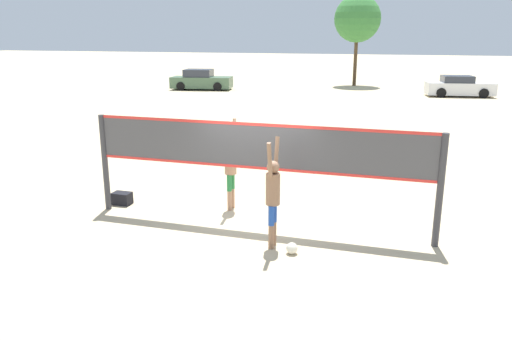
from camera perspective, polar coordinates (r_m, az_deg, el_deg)
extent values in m
plane|color=#C6B28C|center=(11.14, 0.00, -6.29)|extent=(200.00, 200.00, 0.00)
cylinder|color=#38383D|center=(12.37, -16.87, 0.83)|extent=(0.14, 0.14, 2.30)
cylinder|color=#38383D|center=(10.36, 20.29, -2.22)|extent=(0.14, 0.14, 2.30)
cube|color=#47474C|center=(10.61, 0.00, 2.79)|extent=(7.37, 0.02, 1.00)
cube|color=red|center=(10.52, 0.00, 5.29)|extent=(7.37, 0.03, 0.06)
cube|color=red|center=(10.72, 0.00, 0.33)|extent=(7.37, 0.03, 0.06)
cylinder|color=#8C664C|center=(9.92, 1.74, -7.58)|extent=(0.11, 0.11, 0.49)
cylinder|color=#1E47A5|center=(9.75, 1.76, -5.17)|extent=(0.12, 0.12, 0.40)
cylinder|color=#8C664C|center=(10.10, 2.04, -7.16)|extent=(0.11, 0.11, 0.49)
cylinder|color=#1E47A5|center=(9.93, 2.06, -4.78)|extent=(0.12, 0.12, 0.40)
cylinder|color=#8C664C|center=(9.68, 1.94, -2.11)|extent=(0.28, 0.28, 0.63)
sphere|color=#8C664C|center=(9.55, 1.96, 0.40)|extent=(0.24, 0.24, 0.24)
cylinder|color=#8C664C|center=(9.28, 1.58, 1.18)|extent=(0.08, 0.22, 0.71)
cylinder|color=#8C664C|center=(9.74, 2.35, 1.84)|extent=(0.08, 0.22, 0.71)
cylinder|color=tan|center=(12.19, -2.71, -3.16)|extent=(0.11, 0.11, 0.49)
cylinder|color=#267F3F|center=(12.06, -2.74, -1.16)|extent=(0.12, 0.12, 0.40)
cylinder|color=tan|center=(12.01, -3.03, -3.45)|extent=(0.11, 0.11, 0.49)
cylinder|color=#267F3F|center=(11.88, -3.06, -1.42)|extent=(0.12, 0.12, 0.40)
cylinder|color=tan|center=(11.83, -2.93, 1.09)|extent=(0.28, 0.28, 0.63)
sphere|color=tan|center=(11.73, -2.96, 3.15)|extent=(0.24, 0.24, 0.24)
cylinder|color=tan|center=(11.92, -2.58, 4.28)|extent=(0.08, 0.22, 0.70)
cylinder|color=tan|center=(11.47, -3.39, 3.84)|extent=(0.08, 0.22, 0.70)
sphere|color=silver|center=(9.76, 4.12, -8.86)|extent=(0.22, 0.22, 0.22)
cube|color=black|center=(12.88, -15.06, -3.10)|extent=(0.46, 0.31, 0.30)
cube|color=silver|center=(37.10, 22.25, 8.67)|extent=(4.58, 2.37, 0.82)
cube|color=#2D333D|center=(36.99, 22.01, 9.67)|extent=(2.18, 1.87, 0.45)
cylinder|color=black|center=(38.25, 23.91, 8.34)|extent=(0.67, 0.32, 0.64)
cylinder|color=black|center=(36.68, 24.57, 8.02)|extent=(0.67, 0.32, 0.64)
cylinder|color=black|center=(37.62, 19.91, 8.63)|extent=(0.67, 0.32, 0.64)
cylinder|color=black|center=(36.02, 20.40, 8.33)|extent=(0.67, 0.32, 0.64)
cube|color=#4C6B4C|center=(39.01, -6.22, 9.99)|extent=(4.82, 2.63, 0.84)
cube|color=#2D333D|center=(39.01, -6.59, 11.01)|extent=(2.32, 2.05, 0.56)
cylinder|color=black|center=(39.60, -3.89, 9.79)|extent=(0.67, 0.33, 0.64)
cylinder|color=black|center=(37.87, -4.41, 9.53)|extent=(0.67, 0.33, 0.64)
cylinder|color=black|center=(40.24, -7.91, 9.77)|extent=(0.67, 0.33, 0.64)
cylinder|color=black|center=(38.53, -8.60, 9.50)|extent=(0.67, 0.33, 0.64)
cylinder|color=#4C3823|center=(42.53, 11.29, 12.37)|extent=(0.29, 0.29, 4.28)
sphere|color=#387A38|center=(42.50, 11.52, 16.63)|extent=(3.72, 3.72, 3.72)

